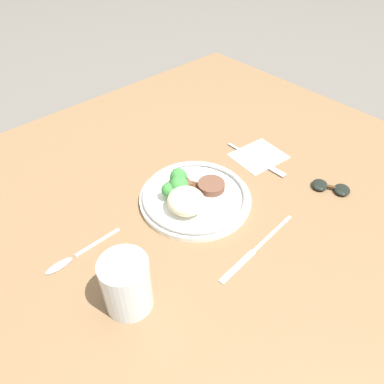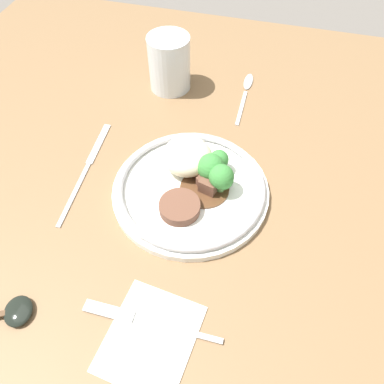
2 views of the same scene
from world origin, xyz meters
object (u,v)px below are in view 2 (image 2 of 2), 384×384
(knife, at_px, (87,167))
(spoon, at_px, (247,88))
(fork, at_px, (138,319))
(juice_glass, at_px, (170,66))
(plate, at_px, (193,182))

(knife, bearing_deg, spoon, -42.40)
(fork, bearing_deg, spoon, -96.21)
(juice_glass, height_order, spoon, juice_glass)
(plate, xyz_separation_m, spoon, (0.29, -0.04, -0.02))
(plate, xyz_separation_m, fork, (-0.23, 0.01, -0.02))
(knife, bearing_deg, fork, -146.26)
(fork, relative_size, knife, 0.80)
(spoon, bearing_deg, juice_glass, 101.56)
(juice_glass, distance_m, fork, 0.49)
(plate, distance_m, spoon, 0.29)
(spoon, bearing_deg, fork, 173.44)
(plate, height_order, spoon, plate)
(juice_glass, height_order, knife, juice_glass)
(juice_glass, distance_m, spoon, 0.16)
(plate, bearing_deg, spoon, -7.73)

